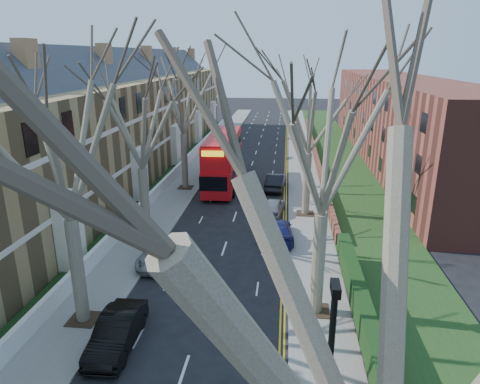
% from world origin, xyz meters
% --- Properties ---
extents(pavement_left, '(3.00, 102.00, 0.12)m').
position_xyz_m(pavement_left, '(-6.00, 39.00, 0.06)').
color(pavement_left, slate).
rests_on(pavement_left, ground).
extents(pavement_right, '(3.00, 102.00, 0.12)m').
position_xyz_m(pavement_right, '(6.00, 39.00, 0.06)').
color(pavement_right, slate).
rests_on(pavement_right, ground).
extents(terrace_left, '(9.70, 78.00, 13.60)m').
position_xyz_m(terrace_left, '(-13.65, 31.00, 5.53)').
color(terrace_left, '#977B4D').
rests_on(terrace_left, ground).
extents(flats_right, '(13.97, 54.00, 10.00)m').
position_xyz_m(flats_right, '(17.46, 43.00, 4.98)').
color(flats_right, brown).
rests_on(flats_right, ground).
extents(wall_hedge_right, '(0.70, 24.00, 1.80)m').
position_xyz_m(wall_hedge_right, '(7.70, 2.00, 1.12)').
color(wall_hedge_right, brown).
rests_on(wall_hedge_right, ground).
extents(front_wall_left, '(0.30, 78.00, 1.00)m').
position_xyz_m(front_wall_left, '(-7.65, 31.00, 0.62)').
color(front_wall_left, white).
rests_on(front_wall_left, ground).
extents(grass_verge_right, '(6.00, 102.00, 0.06)m').
position_xyz_m(grass_verge_right, '(10.50, 39.00, 0.15)').
color(grass_verge_right, '#1C3914').
rests_on(grass_verge_right, ground).
extents(tree_left_mid, '(10.50, 10.50, 14.71)m').
position_xyz_m(tree_left_mid, '(-5.70, 6.00, 9.56)').
color(tree_left_mid, brown).
rests_on(tree_left_mid, ground).
extents(tree_left_far, '(10.15, 10.15, 14.22)m').
position_xyz_m(tree_left_far, '(-5.70, 16.00, 9.24)').
color(tree_left_far, brown).
rests_on(tree_left_far, ground).
extents(tree_left_dist, '(10.50, 10.50, 14.71)m').
position_xyz_m(tree_left_dist, '(-5.70, 28.00, 9.56)').
color(tree_left_dist, brown).
rests_on(tree_left_dist, ground).
extents(tree_right_near, '(10.85, 10.85, 15.20)m').
position_xyz_m(tree_right_near, '(5.70, -6.00, 9.86)').
color(tree_right_near, brown).
rests_on(tree_right_near, ground).
extents(tree_right_mid, '(10.50, 10.50, 14.71)m').
position_xyz_m(tree_right_mid, '(5.70, 8.00, 9.56)').
color(tree_right_mid, brown).
rests_on(tree_right_mid, ground).
extents(tree_right_far, '(10.15, 10.15, 14.22)m').
position_xyz_m(tree_right_far, '(5.70, 22.00, 9.24)').
color(tree_right_far, brown).
rests_on(tree_right_far, ground).
extents(double_decker_bus, '(3.29, 12.08, 4.98)m').
position_xyz_m(double_decker_bus, '(-2.21, 29.73, 2.46)').
color(double_decker_bus, red).
rests_on(double_decker_bus, ground).
extents(car_left_mid, '(1.71, 4.60, 1.50)m').
position_xyz_m(car_left_mid, '(-3.32, 4.39, 0.75)').
color(car_left_mid, black).
rests_on(car_left_mid, ground).
extents(car_left_far, '(2.21, 4.77, 1.32)m').
position_xyz_m(car_left_far, '(-3.70, 12.61, 0.66)').
color(car_left_far, gray).
rests_on(car_left_far, ground).
extents(car_right_near, '(2.34, 4.91, 1.38)m').
position_xyz_m(car_right_near, '(3.62, 16.83, 0.69)').
color(car_right_near, navy).
rests_on(car_right_near, ground).
extents(car_right_mid, '(2.07, 4.12, 1.35)m').
position_xyz_m(car_right_mid, '(3.10, 21.94, 0.67)').
color(car_right_mid, gray).
rests_on(car_right_mid, ground).
extents(car_right_far, '(2.09, 4.89, 1.57)m').
position_xyz_m(car_right_far, '(3.09, 28.80, 0.78)').
color(car_right_far, black).
rests_on(car_right_far, ground).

